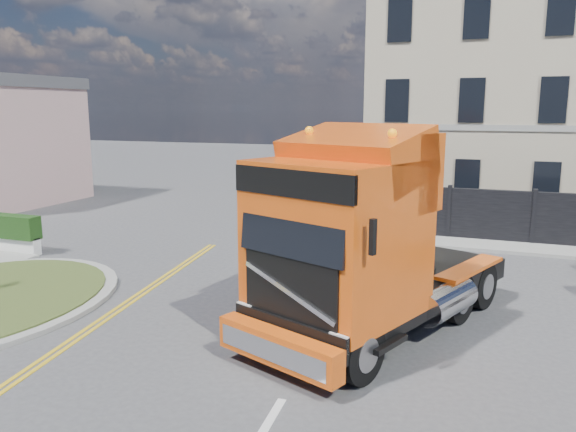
% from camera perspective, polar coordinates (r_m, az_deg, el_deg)
% --- Properties ---
extents(ground, '(120.00, 120.00, 0.00)m').
position_cam_1_polar(ground, '(15.02, -2.63, -8.50)').
color(ground, '#424244').
rests_on(ground, ground).
extents(hoarding_fence, '(18.80, 0.25, 2.00)m').
position_cam_1_polar(hoarding_fence, '(22.42, 22.52, -0.19)').
color(hoarding_fence, black).
rests_on(hoarding_fence, ground).
extents(georgian_building, '(12.30, 10.30, 12.80)m').
position_cam_1_polar(georgian_building, '(29.55, 21.64, 11.67)').
color(georgian_building, '#B1A78C').
rests_on(georgian_building, ground).
extents(pavement_far, '(20.00, 1.60, 0.12)m').
position_cam_1_polar(pavement_far, '(21.71, 20.96, -2.96)').
color(pavement_far, gray).
rests_on(pavement_far, ground).
extents(truck, '(5.35, 8.01, 4.50)m').
position_cam_1_polar(truck, '(12.08, 7.09, -3.42)').
color(truck, black).
rests_on(truck, ground).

